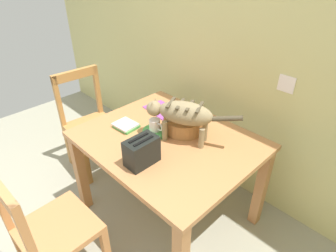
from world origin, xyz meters
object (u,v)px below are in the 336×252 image
(wicker_basket, at_px, (184,123))
(toaster, at_px, (142,151))
(dining_table, at_px, (168,149))
(wooden_chair_near, at_px, (90,124))
(cat, at_px, (182,114))
(saucer_bowl, at_px, (155,132))
(book_stack, at_px, (126,125))
(magazine, at_px, (161,110))
(wooden_chair_far, at_px, (50,230))
(coffee_mug, at_px, (155,125))

(wicker_basket, distance_m, toaster, 0.45)
(dining_table, xyz_separation_m, wooden_chair_near, (-0.96, -0.06, -0.19))
(cat, bearing_deg, saucer_bowl, 90.00)
(book_stack, relative_size, wooden_chair_near, 0.18)
(cat, xyz_separation_m, toaster, (0.00, -0.35, -0.11))
(wicker_basket, bearing_deg, magazine, 165.01)
(magazine, xyz_separation_m, wicker_basket, (0.32, -0.09, 0.05))
(book_stack, xyz_separation_m, wooden_chair_far, (0.21, -0.74, -0.30))
(cat, xyz_separation_m, book_stack, (-0.38, -0.18, -0.18))
(toaster, bearing_deg, cat, 90.31)
(magazine, xyz_separation_m, book_stack, (0.01, -0.36, 0.01))
(wooden_chair_near, bearing_deg, coffee_mug, 97.06)
(magazine, relative_size, toaster, 1.33)
(book_stack, distance_m, wicker_basket, 0.42)
(wicker_basket, bearing_deg, cat, -53.21)
(coffee_mug, bearing_deg, magazine, 129.25)
(book_stack, bearing_deg, wooden_chair_far, -74.50)
(cat, relative_size, book_stack, 3.47)
(dining_table, xyz_separation_m, wicker_basket, (0.00, 0.16, 0.14))
(cat, xyz_separation_m, coffee_mug, (-0.17, -0.08, -0.13))
(wicker_basket, height_order, toaster, toaster)
(coffee_mug, relative_size, toaster, 0.59)
(dining_table, relative_size, wicker_basket, 4.09)
(toaster, height_order, wooden_chair_near, wooden_chair_near)
(saucer_bowl, bearing_deg, magazine, 128.74)
(cat, height_order, wooden_chair_near, cat)
(coffee_mug, xyz_separation_m, book_stack, (-0.21, -0.09, -0.06))
(book_stack, distance_m, wooden_chair_near, 0.72)
(dining_table, bearing_deg, book_stack, -159.12)
(dining_table, relative_size, cat, 2.01)
(cat, relative_size, saucer_bowl, 3.41)
(cat, bearing_deg, wooden_chair_far, 143.90)
(cat, height_order, wooden_chair_far, cat)
(saucer_bowl, xyz_separation_m, toaster, (0.18, -0.27, 0.07))
(magazine, xyz_separation_m, toaster, (0.39, -0.53, 0.08))
(saucer_bowl, bearing_deg, toaster, -55.95)
(saucer_bowl, xyz_separation_m, wooden_chair_near, (-0.86, -0.04, -0.30))
(magazine, distance_m, wooden_chair_far, 1.16)
(wooden_chair_near, distance_m, wooden_chair_far, 1.17)
(book_stack, relative_size, toaster, 0.84)
(cat, distance_m, saucer_bowl, 0.27)
(cat, xyz_separation_m, magazine, (-0.39, 0.18, -0.20))
(wooden_chair_far, bearing_deg, magazine, 99.50)
(saucer_bowl, relative_size, coffee_mug, 1.44)
(wooden_chair_far, bearing_deg, coffee_mug, 88.28)
(book_stack, height_order, wooden_chair_near, wooden_chair_near)
(magazine, bearing_deg, book_stack, -82.05)
(cat, bearing_deg, dining_table, 104.01)
(wooden_chair_far, bearing_deg, wicker_basket, 82.55)
(wooden_chair_far, bearing_deg, wooden_chair_near, 135.61)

